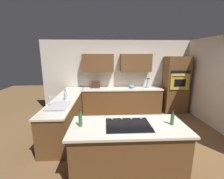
{
  "coord_description": "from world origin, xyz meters",
  "views": [
    {
      "loc": [
        0.73,
        3.61,
        2.08
      ],
      "look_at": [
        0.5,
        -1.08,
        1.01
      ],
      "focal_mm": 24.39,
      "sensor_mm": 36.0,
      "label": 1
    }
  ],
  "objects": [
    {
      "name": "ground_plane",
      "position": [
        0.0,
        0.0,
        0.0
      ],
      "size": [
        14.0,
        14.0,
        0.0
      ],
      "primitive_type": "plane",
      "color": "brown"
    },
    {
      "name": "wall_oven",
      "position": [
        -1.85,
        -1.72,
        1.02
      ],
      "size": [
        0.8,
        0.66,
        2.03
      ],
      "color": "brown",
      "rests_on": "ground"
    },
    {
      "name": "mixing_bowl",
      "position": [
        -0.25,
        -1.76,
        0.96
      ],
      "size": [
        0.22,
        0.22,
        0.12
      ],
      "primitive_type": "ellipsoid",
      "color": "#668CB2",
      "rests_on": "countertop_back"
    },
    {
      "name": "countertop_side",
      "position": [
        1.82,
        -0.55,
        0.88
      ],
      "size": [
        0.64,
        2.94,
        0.04
      ],
      "primitive_type": "cube",
      "color": "silver",
      "rests_on": "lower_cabinets_side"
    },
    {
      "name": "island_top",
      "position": [
        0.33,
        1.22,
        0.88
      ],
      "size": [
        2.0,
        0.89,
        0.04
      ],
      "primitive_type": "cube",
      "color": "silver",
      "rests_on": "island_base"
    },
    {
      "name": "second_bottle",
      "position": [
        -0.43,
        1.23,
        1.0
      ],
      "size": [
        0.06,
        0.06,
        0.26
      ],
      "color": "#336B38",
      "rests_on": "island_top"
    },
    {
      "name": "lower_cabinets_side",
      "position": [
        1.82,
        -0.55,
        0.43
      ],
      "size": [
        0.6,
        2.9,
        0.86
      ],
      "primitive_type": "cube",
      "color": "brown",
      "rests_on": "ground"
    },
    {
      "name": "blender",
      "position": [
        -0.85,
        -1.76,
        1.05
      ],
      "size": [
        0.15,
        0.15,
        0.35
      ],
      "color": "silver",
      "rests_on": "countertop_back"
    },
    {
      "name": "spice_rack",
      "position": [
        1.05,
        -1.8,
        1.04
      ],
      "size": [
        0.3,
        0.11,
        0.27
      ],
      "color": "#472B19",
      "rests_on": "countertop_back"
    },
    {
      "name": "dish_soap_bottle",
      "position": [
        1.77,
        -0.34,
        1.01
      ],
      "size": [
        0.08,
        0.08,
        0.29
      ],
      "color": "silver",
      "rests_on": "countertop_side"
    },
    {
      "name": "wall_left",
      "position": [
        -2.45,
        -0.3,
        1.3
      ],
      "size": [
        0.1,
        4.0,
        2.6
      ],
      "primitive_type": "cube",
      "color": "silver",
      "rests_on": "ground"
    },
    {
      "name": "sink_unit",
      "position": [
        1.83,
        0.14,
        0.92
      ],
      "size": [
        0.46,
        0.7,
        0.23
      ],
      "color": "#515456",
      "rests_on": "countertop_side"
    },
    {
      "name": "oil_bottle",
      "position": [
        1.14,
        1.21,
        1.02
      ],
      "size": [
        0.06,
        0.06,
        0.3
      ],
      "color": "#336B38",
      "rests_on": "island_top"
    },
    {
      "name": "island_base",
      "position": [
        0.33,
        1.22,
        0.43
      ],
      "size": [
        1.92,
        0.81,
        0.86
      ],
      "primitive_type": "cube",
      "color": "brown",
      "rests_on": "ground"
    },
    {
      "name": "lower_cabinets_back",
      "position": [
        0.1,
        -1.72,
        0.43
      ],
      "size": [
        2.8,
        0.6,
        0.86
      ],
      "primitive_type": "cube",
      "color": "brown",
      "rests_on": "ground"
    },
    {
      "name": "cooktop",
      "position": [
        0.33,
        1.21,
        0.91
      ],
      "size": [
        0.76,
        0.56,
        0.03
      ],
      "color": "black",
      "rests_on": "island_top"
    },
    {
      "name": "countertop_back",
      "position": [
        0.1,
        -1.72,
        0.88
      ],
      "size": [
        2.84,
        0.64,
        0.04
      ],
      "primitive_type": "cube",
      "color": "silver",
      "rests_on": "lower_cabinets_back"
    },
    {
      "name": "wall_back",
      "position": [
        0.06,
        -2.05,
        1.42
      ],
      "size": [
        6.0,
        0.44,
        2.6
      ],
      "color": "silver",
      "rests_on": "ground"
    }
  ]
}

